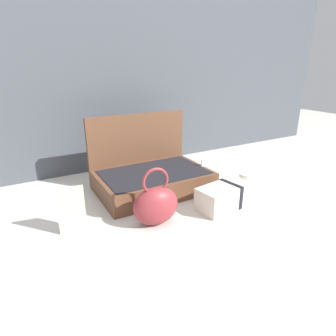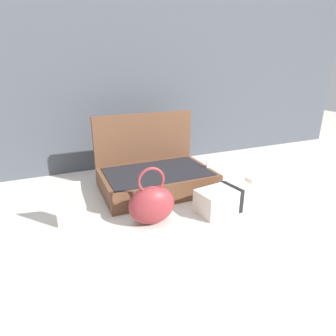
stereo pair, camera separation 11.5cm
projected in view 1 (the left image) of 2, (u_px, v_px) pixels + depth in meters
ground_plane at (163, 204)px, 1.22m from camera, size 6.00×6.00×0.00m
back_wall at (109, 37)px, 1.45m from camera, size 3.20×0.06×1.40m
open_suitcase at (151, 174)px, 1.35m from camera, size 0.51×0.35×0.34m
teal_pouch_handbag at (156, 205)px, 1.04m from camera, size 0.18×0.11×0.23m
cream_toiletry_bag at (224, 196)px, 1.18m from camera, size 0.25×0.15×0.10m
coffee_mug at (246, 181)px, 1.35m from camera, size 0.10×0.07×0.08m
info_card_left at (71, 210)px, 0.98m from camera, size 0.09×0.02×0.18m
poster_card_right at (212, 170)px, 1.42m from camera, size 0.12×0.02×0.13m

